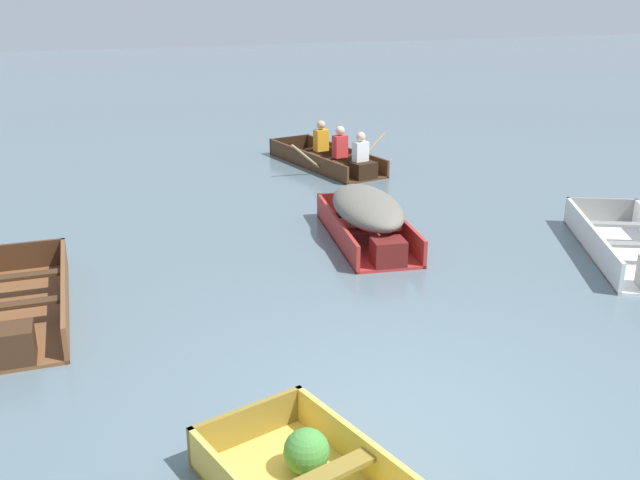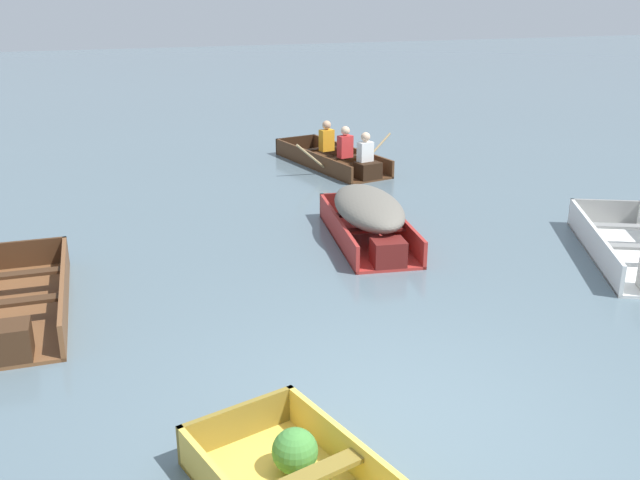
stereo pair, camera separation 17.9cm
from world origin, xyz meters
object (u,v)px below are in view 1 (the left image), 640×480
object	(u,v)px
skiff_red_far_moored	(368,214)
rowboat_dark_varnish_with_crew	(331,157)
skiff_wooden_brown_near_moored	(15,308)
skiff_white_mid_moored	(631,249)

from	to	relation	value
skiff_red_far_moored	rowboat_dark_varnish_with_crew	size ratio (longest dim) A/B	0.83
skiff_wooden_brown_near_moored	skiff_white_mid_moored	xyz separation A→B (m)	(7.84, -0.88, 0.01)
skiff_white_mid_moored	skiff_red_far_moored	distance (m)	3.65
skiff_wooden_brown_near_moored	skiff_white_mid_moored	bearing A→B (deg)	-6.40
skiff_red_far_moored	rowboat_dark_varnish_with_crew	bearing A→B (deg)	75.71
skiff_wooden_brown_near_moored	rowboat_dark_varnish_with_crew	world-z (taller)	rowboat_dark_varnish_with_crew
skiff_wooden_brown_near_moored	skiff_white_mid_moored	size ratio (longest dim) A/B	0.92
skiff_white_mid_moored	rowboat_dark_varnish_with_crew	world-z (taller)	rowboat_dark_varnish_with_crew
skiff_white_mid_moored	rowboat_dark_varnish_with_crew	bearing A→B (deg)	107.64
skiff_white_mid_moored	skiff_red_far_moored	bearing A→B (deg)	148.00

